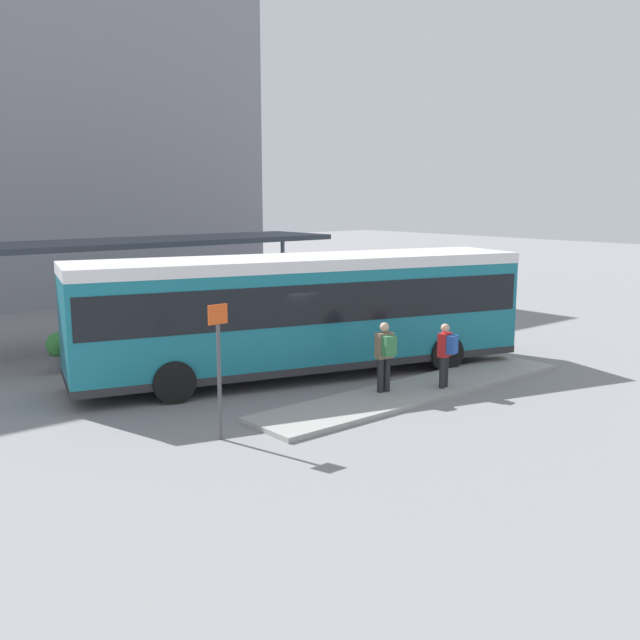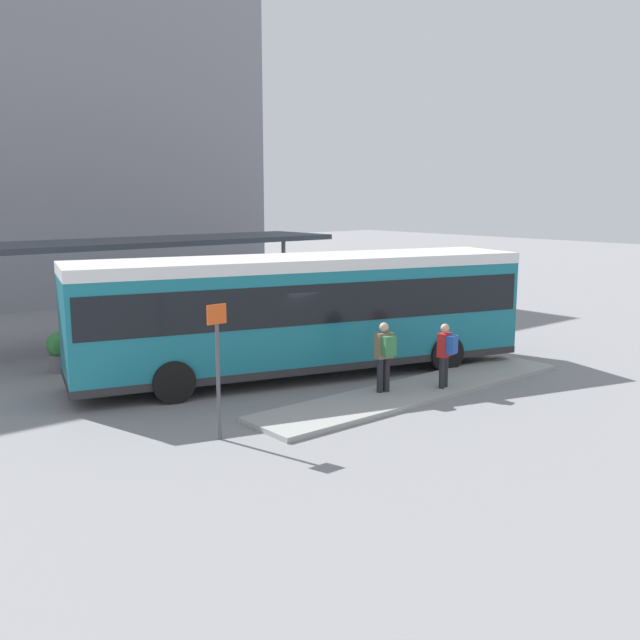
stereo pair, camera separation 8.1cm
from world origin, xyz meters
name	(u,v)px [view 1 (the left image)]	position (x,y,z in m)	size (l,w,h in m)	color
ground_plane	(303,375)	(0.00, 0.00, 0.00)	(120.00, 120.00, 0.00)	gray
curb_island	(418,390)	(1.12, -3.27, 0.06)	(9.67, 1.80, 0.12)	#9E9E99
city_bus	(303,307)	(0.01, 0.00, 1.92)	(12.72, 5.98, 3.30)	#197284
pedestrian_waiting	(446,351)	(1.67, -3.69, 1.06)	(0.44, 0.49, 1.65)	#232328
pedestrian_companion	(385,353)	(0.19, -3.00, 1.12)	(0.46, 0.50, 1.75)	#232328
bicycle_black	(448,309)	(10.32, 3.46, 0.38)	(0.48, 1.74, 0.75)	black
bicycle_green	(439,306)	(10.59, 4.13, 0.39)	(0.48, 1.80, 0.77)	black
bicycle_yellow	(428,305)	(10.62, 4.80, 0.34)	(0.48, 1.55, 0.67)	black
station_shelter	(148,243)	(-0.93, 7.16, 3.35)	(13.35, 3.45, 3.47)	#383D47
potted_planter_near_shelter	(152,339)	(-2.37, 4.28, 0.66)	(0.80, 0.80, 1.27)	slate
potted_planter_far_side	(60,351)	(-5.01, 4.71, 0.60)	(0.74, 0.74, 1.15)	slate
platform_sign	(219,365)	(-4.61, -3.06, 1.56)	(0.44, 0.08, 2.80)	#4C4C51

